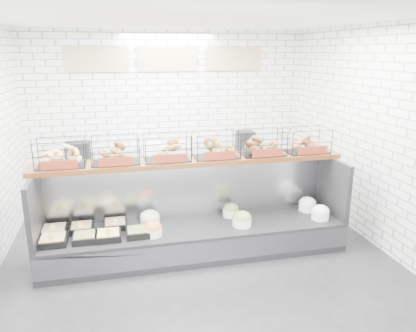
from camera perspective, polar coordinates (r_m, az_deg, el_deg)
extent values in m
plane|color=black|center=(5.38, -1.07, -13.43)|extent=(5.50, 5.50, 0.00)
cube|color=white|center=(7.50, -5.54, 7.07)|extent=(5.00, 0.02, 3.00)
cube|color=white|center=(5.87, 23.53, 3.39)|extent=(0.02, 5.50, 3.00)
cube|color=white|center=(4.71, -1.27, 20.32)|extent=(5.00, 5.50, 0.02)
cube|color=#C5B689|center=(7.32, -15.36, 14.26)|extent=(1.05, 0.03, 0.42)
cube|color=#C5B689|center=(7.38, -5.72, 14.73)|extent=(1.05, 0.03, 0.42)
cube|color=#C5B689|center=(7.63, 3.56, 14.81)|extent=(1.05, 0.03, 0.42)
cube|color=black|center=(5.55, -1.74, -10.15)|extent=(4.00, 0.90, 0.40)
cube|color=#93969B|center=(5.16, -0.76, -12.02)|extent=(4.00, 0.03, 0.28)
cube|color=#93969B|center=(5.70, -2.60, -2.94)|extent=(4.00, 0.08, 0.80)
cube|color=black|center=(5.32, -23.17, -5.63)|extent=(0.06, 0.90, 0.80)
cube|color=black|center=(5.99, 17.03, -2.68)|extent=(0.06, 0.90, 0.80)
cube|color=black|center=(5.29, -20.95, -9.78)|extent=(0.32, 0.32, 0.08)
cube|color=tan|center=(5.27, -20.98, -9.43)|extent=(0.27, 0.27, 0.04)
cube|color=#F4DE55|center=(5.15, -21.20, -9.40)|extent=(0.06, 0.01, 0.08)
cube|color=black|center=(5.55, -20.80, -8.53)|extent=(0.31, 0.31, 0.08)
cube|color=tan|center=(5.54, -20.83, -8.20)|extent=(0.26, 0.26, 0.04)
cube|color=#F4DE55|center=(5.41, -21.03, -8.12)|extent=(0.06, 0.01, 0.08)
cube|color=black|center=(5.23, -16.95, -9.67)|extent=(0.29, 0.29, 0.08)
cube|color=olive|center=(5.22, -16.99, -9.32)|extent=(0.24, 0.24, 0.04)
cube|color=#F4DE55|center=(5.10, -17.10, -9.23)|extent=(0.06, 0.01, 0.08)
cube|color=black|center=(5.51, -17.35, -8.36)|extent=(0.29, 0.29, 0.08)
cube|color=tan|center=(5.50, -17.38, -8.03)|extent=(0.24, 0.24, 0.04)
cube|color=#F4DE55|center=(5.38, -17.49, -7.92)|extent=(0.06, 0.01, 0.08)
cube|color=black|center=(5.21, -13.82, -9.53)|extent=(0.30, 0.30, 0.08)
cube|color=#EADA77|center=(5.20, -13.85, -9.18)|extent=(0.26, 0.26, 0.04)
cube|color=#F4DE55|center=(5.08, -13.89, -9.12)|extent=(0.06, 0.01, 0.08)
cube|color=black|center=(5.51, -12.90, -8.03)|extent=(0.30, 0.30, 0.08)
cube|color=tan|center=(5.49, -12.92, -7.70)|extent=(0.25, 0.25, 0.04)
cube|color=#F4DE55|center=(5.38, -12.95, -7.60)|extent=(0.06, 0.01, 0.08)
cube|color=black|center=(5.22, -9.83, -9.22)|extent=(0.29, 0.29, 0.08)
cube|color=#6C8F49|center=(5.21, -9.85, -8.88)|extent=(0.25, 0.25, 0.04)
cube|color=#F4DE55|center=(5.09, -9.81, -8.78)|extent=(0.06, 0.01, 0.08)
cylinder|color=white|center=(5.19, -7.73, -9.12)|extent=(0.23, 0.23, 0.11)
ellipsoid|color=orange|center=(5.16, -7.76, -8.51)|extent=(0.22, 0.22, 0.16)
cylinder|color=white|center=(5.51, -8.15, -7.62)|extent=(0.27, 0.27, 0.11)
ellipsoid|color=white|center=(5.48, -8.18, -7.04)|extent=(0.26, 0.26, 0.18)
cylinder|color=white|center=(5.44, 4.79, -7.82)|extent=(0.25, 0.25, 0.11)
ellipsoid|color=olive|center=(5.41, 4.81, -7.24)|extent=(0.25, 0.25, 0.17)
cylinder|color=white|center=(5.73, 3.22, -6.52)|extent=(0.22, 0.22, 0.11)
ellipsoid|color=olive|center=(5.71, 3.22, -5.97)|extent=(0.22, 0.22, 0.15)
cylinder|color=white|center=(5.84, 15.51, -6.67)|extent=(0.25, 0.25, 0.11)
ellipsoid|color=white|center=(5.82, 15.56, -6.12)|extent=(0.24, 0.24, 0.17)
cylinder|color=white|center=(6.09, 13.79, -5.58)|extent=(0.25, 0.25, 0.11)
ellipsoid|color=white|center=(6.07, 13.83, -5.05)|extent=(0.25, 0.25, 0.17)
cube|color=#3E1F0D|center=(5.39, -2.29, 0.76)|extent=(4.10, 0.50, 0.06)
cube|color=black|center=(5.30, -20.05, 1.76)|extent=(0.60, 0.38, 0.34)
cube|color=maroon|center=(5.13, -20.19, 0.14)|extent=(0.42, 0.02, 0.11)
cube|color=black|center=(5.26, -12.93, 2.21)|extent=(0.60, 0.38, 0.34)
cube|color=maroon|center=(5.08, -12.84, 0.60)|extent=(0.42, 0.02, 0.11)
cube|color=black|center=(5.29, -5.81, 2.63)|extent=(0.60, 0.38, 0.34)
cube|color=maroon|center=(5.12, -5.48, 1.05)|extent=(0.42, 0.02, 0.11)
cube|color=black|center=(5.41, 1.11, 3.01)|extent=(0.60, 0.38, 0.34)
cube|color=maroon|center=(5.25, 1.65, 1.46)|extent=(0.42, 0.02, 0.11)
cube|color=black|center=(5.61, 7.65, 3.31)|extent=(0.60, 0.38, 0.34)
cube|color=maroon|center=(5.44, 8.36, 1.83)|extent=(0.42, 0.02, 0.11)
cube|color=black|center=(5.87, 13.69, 3.56)|extent=(0.60, 0.38, 0.34)
cube|color=maroon|center=(5.71, 14.52, 2.15)|extent=(0.42, 0.02, 0.11)
cube|color=#93969B|center=(7.42, -4.99, -1.33)|extent=(4.00, 0.60, 0.90)
cube|color=black|center=(7.29, -17.88, 2.28)|extent=(0.40, 0.30, 0.24)
cube|color=silver|center=(7.26, -7.97, 2.60)|extent=(0.35, 0.28, 0.18)
cylinder|color=#B7602D|center=(7.43, 0.97, 3.23)|extent=(0.09, 0.09, 0.22)
cube|color=black|center=(7.61, 5.28, 3.77)|extent=(0.30, 0.30, 0.30)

